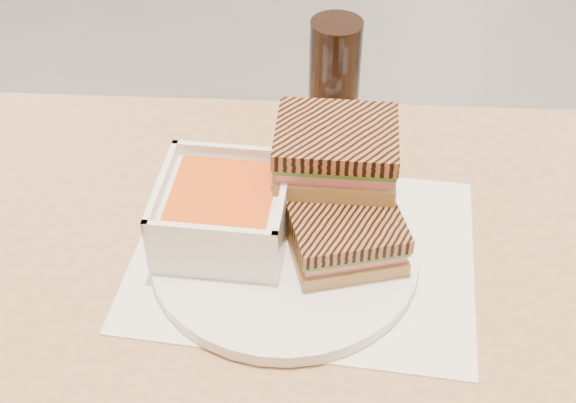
% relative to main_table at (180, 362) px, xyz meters
% --- Properties ---
extents(main_table, '(1.27, 0.83, 0.75)m').
position_rel_main_table_xyz_m(main_table, '(0.00, 0.00, 0.00)').
color(main_table, tan).
rests_on(main_table, ground).
extents(tray_liner, '(0.36, 0.28, 0.00)m').
position_rel_main_table_xyz_m(tray_liner, '(0.13, 0.08, 0.11)').
color(tray_liner, white).
rests_on(tray_liner, main_table).
extents(plate, '(0.28, 0.28, 0.02)m').
position_rel_main_table_xyz_m(plate, '(0.11, 0.07, 0.12)').
color(plate, white).
rests_on(plate, tray_liner).
extents(soup_bowl, '(0.14, 0.14, 0.07)m').
position_rel_main_table_xyz_m(soup_bowl, '(0.04, 0.08, 0.16)').
color(soup_bowl, white).
rests_on(soup_bowl, plate).
extents(panini_lower, '(0.14, 0.13, 0.05)m').
position_rel_main_table_xyz_m(panini_lower, '(0.17, 0.07, 0.16)').
color(panini_lower, tan).
rests_on(panini_lower, plate).
extents(panini_upper, '(0.13, 0.11, 0.06)m').
position_rel_main_table_xyz_m(panini_upper, '(0.15, 0.14, 0.21)').
color(panini_upper, tan).
rests_on(panini_upper, panini_lower).
extents(cola_glass, '(0.06, 0.06, 0.14)m').
position_rel_main_table_xyz_m(cola_glass, '(0.12, 0.33, 0.18)').
color(cola_glass, black).
rests_on(cola_glass, main_table).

